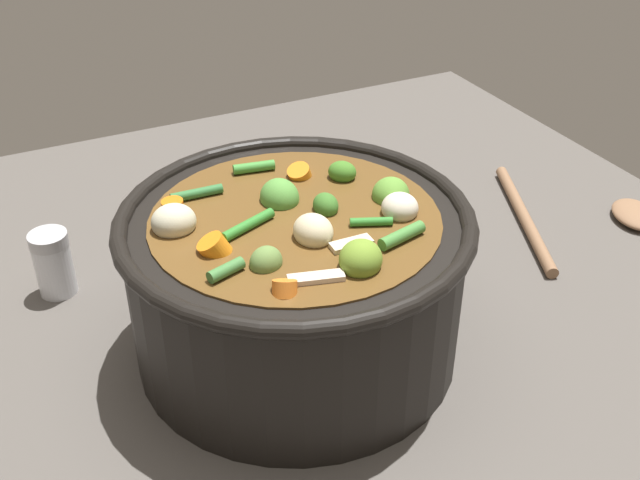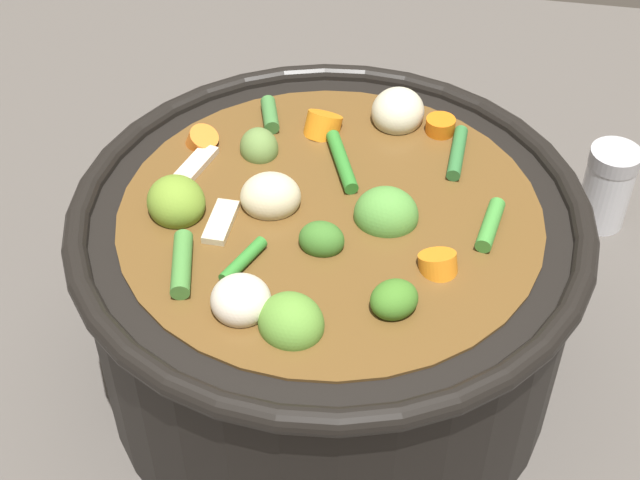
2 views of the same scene
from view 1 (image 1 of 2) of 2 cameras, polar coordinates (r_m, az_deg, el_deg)
ground_plane at (r=0.76m, az=-1.64°, el=-7.80°), size 1.10×1.10×0.00m
cooking_pot at (r=0.71m, az=-1.74°, el=-2.92°), size 0.31×0.31×0.17m
wooden_spoon at (r=0.99m, az=19.05°, el=1.71°), size 0.22×0.22×0.02m
salt_shaker at (r=0.85m, az=-18.98°, el=-1.62°), size 0.04×0.04×0.07m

